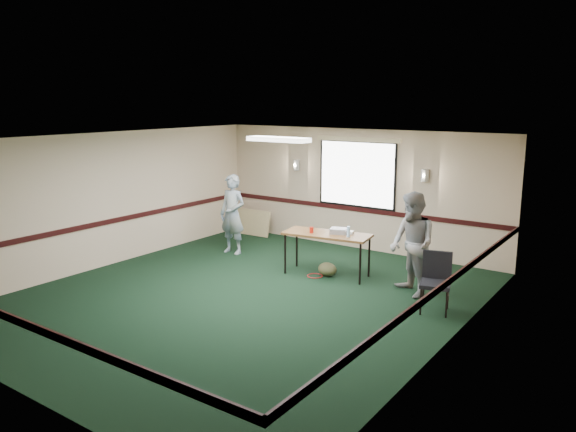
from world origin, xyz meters
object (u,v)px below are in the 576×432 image
Objects in this scene: folding_table at (327,236)px; person_right at (412,244)px; projector at (339,231)px; person_left at (233,214)px; conference_chair at (436,277)px.

folding_table is 1.78m from person_right.
person_left reaches higher than projector.
person_left is 4.30m from person_right.
person_left is at bearing 166.81° from folding_table.
folding_table is at bearing 150.21° from conference_chair.
projector is 1.60m from person_right.
person_right is at bearing -12.83° from folding_table.
person_right reaches higher than conference_chair.
folding_table is 5.62× the size of projector.
person_right is (1.58, -0.23, 0.02)m from projector.
conference_chair is 0.83m from person_right.
person_right is at bearing 127.19° from conference_chair.
projector is at bearing -149.76° from person_right.
folding_table is at bearing -5.41° from person_left.
person_right is at bearing -5.26° from person_left.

